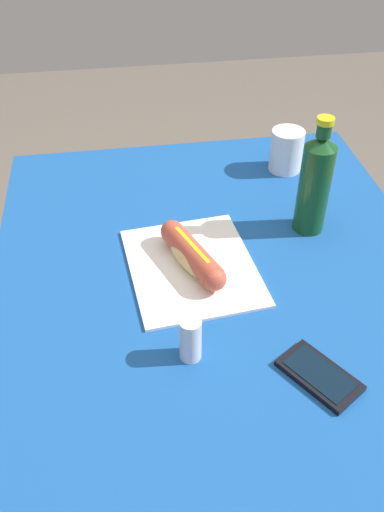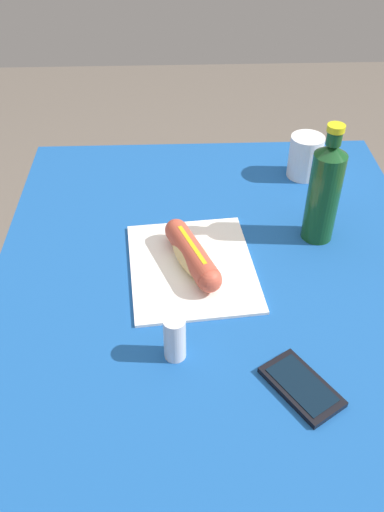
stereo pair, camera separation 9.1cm
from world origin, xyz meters
The scene contains 8 objects.
ground_plane centered at (0.00, 0.00, 0.00)m, with size 6.00×6.00×0.00m, color #6B6056.
dining_table centered at (0.00, 0.00, 0.60)m, with size 1.00×0.86×0.75m.
paper_wrapper centered at (0.01, 0.05, 0.75)m, with size 0.28×0.24×0.01m, color white.
hot_dog centered at (0.01, 0.05, 0.78)m, with size 0.19×0.11×0.05m.
cell_phone centered at (-0.28, -0.11, 0.76)m, with size 0.14×0.13×0.01m.
soda_bottle centered at (0.10, -0.21, 0.86)m, with size 0.06×0.06×0.25m.
drinking_cup centered at (0.33, -0.23, 0.80)m, with size 0.08×0.08×0.10m, color white.
salt_shaker centered at (-0.20, 0.08, 0.79)m, with size 0.04×0.04×0.08m, color silver.
Camera 2 is at (-0.77, 0.08, 1.45)m, focal length 38.06 mm.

